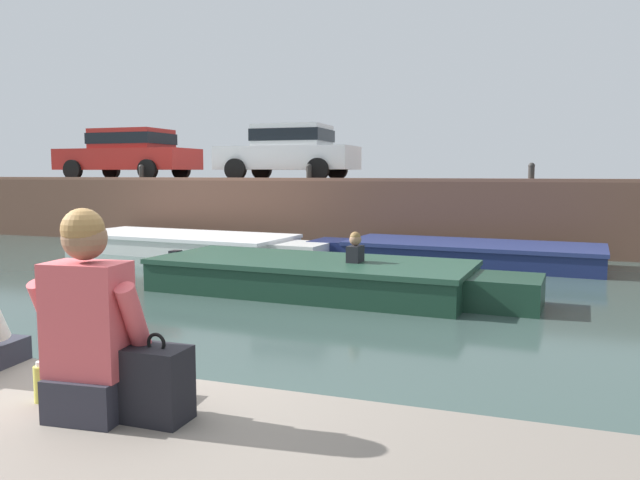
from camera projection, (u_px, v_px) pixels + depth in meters
name	position (u px, v px, depth m)	size (l,w,h in m)	color
ground_plane	(354.00, 301.00, 9.45)	(400.00, 400.00, 0.00)	#384C47
far_quay_wall	(444.00, 210.00, 17.83)	(60.00, 6.00, 1.73)	brown
far_wall_coping	(427.00, 180.00, 15.03)	(60.00, 0.24, 0.08)	brown
boat_moored_west_white	(191.00, 244.00, 15.11)	(6.66, 2.64, 0.46)	white
boat_moored_central_navy	(460.00, 253.00, 13.31)	(6.36, 2.36, 0.47)	navy
motorboat_passing	(325.00, 277.00, 10.08)	(6.36, 2.39, 1.02)	#193828
car_leftmost_red	(129.00, 152.00, 19.29)	(4.31, 2.07, 1.54)	#B2231E
car_left_inner_white	(290.00, 150.00, 17.49)	(3.89, 2.11, 1.54)	white
mooring_bollard_west	(141.00, 172.00, 17.89)	(0.15, 0.15, 0.45)	#2D2B28
mooring_bollard_mid	(309.00, 172.00, 16.17)	(0.15, 0.15, 0.45)	#2D2B28
mooring_bollard_east	(531.00, 172.00, 14.34)	(0.15, 0.15, 0.45)	#2D2B28
person_seated_right	(94.00, 336.00, 2.87)	(0.56, 0.56, 0.97)	#282833
bottle_drink	(40.00, 383.00, 3.05)	(0.06, 0.06, 0.20)	#CCC64C
backpack_on_ledge	(159.00, 384.00, 2.82)	(0.28, 0.24, 0.41)	black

